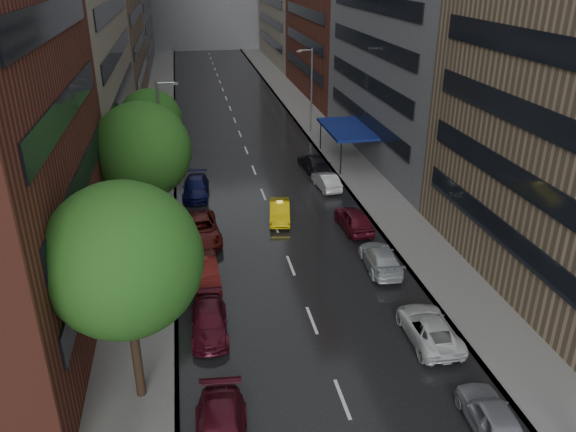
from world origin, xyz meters
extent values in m
cube|color=black|center=(0.00, 50.00, 0.01)|extent=(14.00, 140.00, 0.01)
cube|color=gray|center=(-9.00, 50.00, 0.07)|extent=(4.00, 140.00, 0.15)
cube|color=gray|center=(9.00, 50.00, 0.07)|extent=(4.00, 140.00, 0.15)
cube|color=#937A5B|center=(-15.00, 64.00, 11.00)|extent=(8.00, 28.00, 22.00)
cube|color=slate|center=(15.00, 36.00, 12.00)|extent=(8.00, 28.00, 24.00)
cylinder|color=#382619|center=(-8.60, 5.78, 2.74)|extent=(0.40, 0.40, 5.47)
sphere|color=#1E5116|center=(-8.60, 5.78, 6.84)|extent=(6.25, 6.25, 6.25)
cylinder|color=#382619|center=(-8.60, 20.39, 2.67)|extent=(0.40, 0.40, 5.34)
sphere|color=#1E5116|center=(-8.60, 20.39, 6.68)|extent=(6.10, 6.10, 6.10)
cylinder|color=#382619|center=(-8.60, 31.76, 2.25)|extent=(0.40, 0.40, 4.50)
sphere|color=#1E5116|center=(-8.60, 31.76, 5.63)|extent=(5.14, 5.14, 5.14)
imported|color=yellow|center=(0.49, 22.88, 0.68)|extent=(2.08, 4.33, 1.37)
imported|color=#4C0F1D|center=(-5.40, 9.98, 0.66)|extent=(1.97, 4.61, 1.32)
imported|color=maroon|center=(-5.40, 14.95, 0.74)|extent=(1.83, 4.58, 1.48)
imported|color=#5B1612|center=(-5.40, 20.74, 0.77)|extent=(2.94, 5.70, 1.54)
imported|color=#0E1143|center=(-5.40, 28.78, 0.72)|extent=(2.42, 5.12, 1.44)
imported|color=gray|center=(5.40, 1.11, 0.74)|extent=(2.08, 4.46, 1.48)
imported|color=silver|center=(5.40, 7.34, 0.67)|extent=(2.34, 4.87, 1.34)
imported|color=#ADB3B7|center=(5.40, 14.69, 0.69)|extent=(2.27, 4.91, 1.39)
imported|color=#56111F|center=(5.40, 20.37, 0.78)|extent=(2.03, 4.66, 1.56)
imported|color=silver|center=(5.40, 28.37, 0.68)|extent=(1.77, 4.21, 1.35)
imported|color=black|center=(5.40, 33.26, 0.69)|extent=(2.29, 4.89, 1.38)
cylinder|color=gray|center=(-7.80, 30.00, 4.65)|extent=(0.18, 0.18, 9.00)
cube|color=gray|center=(-6.40, 30.00, 8.85)|extent=(0.50, 0.22, 0.16)
cylinder|color=gray|center=(7.80, 45.00, 4.65)|extent=(0.18, 0.18, 9.00)
cube|color=gray|center=(6.40, 45.00, 8.85)|extent=(0.50, 0.22, 0.16)
cube|color=navy|center=(9.00, 35.00, 3.15)|extent=(4.00, 8.00, 0.25)
cylinder|color=black|center=(7.40, 31.20, 1.65)|extent=(0.12, 0.12, 3.00)
cylinder|color=black|center=(7.40, 38.80, 1.65)|extent=(0.12, 0.12, 3.00)
camera|label=1|loc=(-5.81, -14.20, 17.41)|focal=35.00mm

